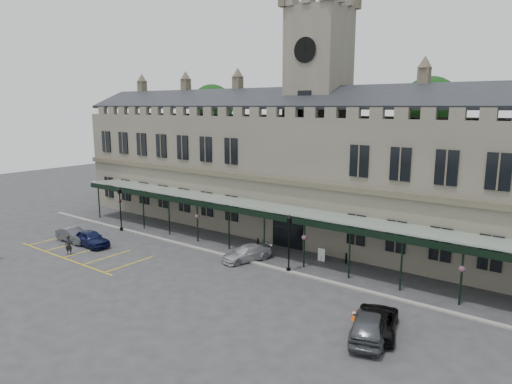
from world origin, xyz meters
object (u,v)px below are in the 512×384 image
Objects in this scene: sign_board at (321,255)px; car_taxi at (247,253)px; clock_tower at (318,105)px; lamp_post_left at (120,205)px; traffic_cone at (355,315)px; car_left_a at (91,238)px; person_a at (69,245)px; car_left_b at (74,235)px; car_right_a at (369,325)px; car_van at (377,320)px; station_building at (316,173)px; lamp_post_mid at (289,238)px.

car_taxi is (-5.17, -3.71, 0.11)m from sign_board.
clock_tower is 5.29× the size of lamp_post_left.
clock_tower is 35.20× the size of traffic_cone.
car_left_a is 2.54× the size of person_a.
car_taxi is at bearing -70.83° from car_left_b.
car_right_a is 2.77× the size of person_a.
station_building is at bearing -66.67° from car_van.
person_a is at bearing -163.92° from car_left_a.
lamp_post_mid is 4.84m from car_taxi.
car_right_a reaches higher than car_van.
car_taxi is 15.90m from person_a.
car_right_a is at bearing -90.95° from car_left_b.
clock_tower reaches higher than sign_board.
traffic_cone is at bearing -52.81° from clock_tower.
car_right_a reaches higher than traffic_cone.
sign_board is at bearing 129.69° from traffic_cone.
person_a is (3.15, -2.40, 0.18)m from car_left_b.
car_taxi is (-12.13, 4.68, 0.31)m from traffic_cone.
clock_tower is at bearing 122.42° from sign_board.
car_right_a is at bearing -45.96° from traffic_cone.
car_left_b is (-2.50, -0.22, -0.07)m from car_left_a.
car_right_a is at bearing -50.90° from sign_board.
sign_board is at bearing -62.21° from car_left_a.
clock_tower is 25.13m from car_left_a.
clock_tower reaches higher than car_left_a.
car_taxi is (16.76, 5.82, -0.04)m from car_left_b.
lamp_post_left is 20.92m from lamp_post_mid.
car_van is (30.32, -4.79, -2.09)m from lamp_post_left.
station_building reaches higher than traffic_cone.
lamp_post_left is at bearing 26.27° from car_left_a.
sign_board is 0.23× the size of car_van.
sign_board is 21.55m from car_left_a.
car_left_a is (-18.60, -5.47, -2.04)m from lamp_post_mid.
car_left_b is (-0.18, -5.41, -2.09)m from lamp_post_left.
person_a is at bearing -127.73° from clock_tower.
car_taxi is (-0.74, -10.34, -12.46)m from clock_tower.
sign_board is at bearing -62.86° from car_van.
lamp_post_left is 0.95× the size of car_van.
lamp_post_mid is 1.06× the size of car_left_a.
car_left_a is 15.32m from car_taxi.
lamp_post_left is at bearing -158.90° from car_taxi.
car_left_a is at bearing -178.00° from traffic_cone.
traffic_cone is at bearing -52.66° from station_building.
car_left_b is at bearing -164.91° from lamp_post_mid.
lamp_post_mid is 6.69× the size of traffic_cone.
car_taxi is (16.58, 0.41, -2.13)m from lamp_post_left.
clock_tower is at bearing -69.21° from car_right_a.
traffic_cone is (11.39, -14.93, -6.12)m from station_building.
car_left_b reaches higher than car_van.
car_taxi is at bearing 1.42° from lamp_post_left.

